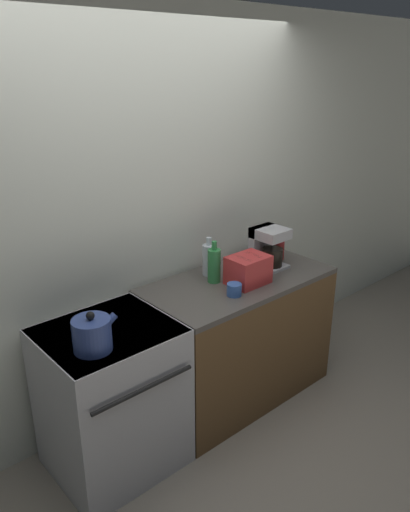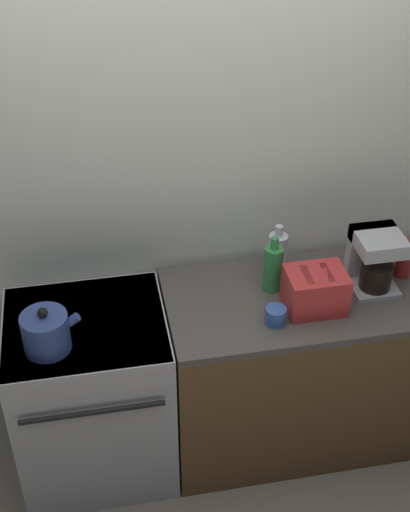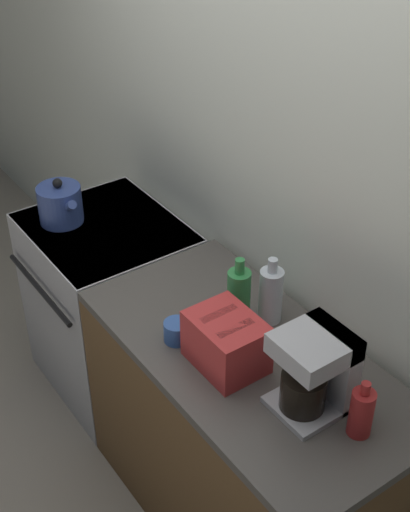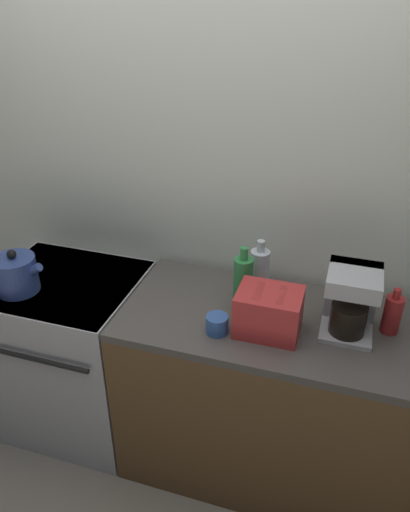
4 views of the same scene
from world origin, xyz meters
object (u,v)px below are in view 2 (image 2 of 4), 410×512
Objects in this scene: kettle at (46,332)px; toaster at (315,290)px; bottle_red at (404,260)px; bottle_green at (273,268)px; cup_blue at (276,316)px; bottle_clear at (277,254)px; stove at (93,393)px; coffee_maker at (374,257)px.

kettle reaches higher than toaster.
bottle_green is at bearing 178.63° from bottle_red.
toaster reaches higher than cup_blue.
bottle_clear is at bearing 168.04° from bottle_red.
bottle_clear is (-0.10, 0.27, 0.02)m from toaster.
stove is 3.65× the size of kettle.
coffee_maker reaches higher than kettle.
coffee_maker is (1.47, 0.17, 0.06)m from kettle.
coffee_maker is at bearing 20.42° from cup_blue.
bottle_clear is (1.06, 0.32, 0.02)m from kettle.
bottle_red is 0.73× the size of bottle_green.
kettle is 0.86× the size of coffee_maker.
stove is at bearing 169.67° from cup_blue.
bottle_red is (0.58, -0.12, -0.03)m from bottle_clear.
toaster is 0.33m from coffee_maker.
bottle_red is 2.23× the size of cup_blue.
bottle_red is at bearing 18.19° from cup_blue.
stove is at bearing -178.29° from coffee_maker.
stove is 1.08m from bottle_clear.
kettle is 1.20× the size of bottle_red.
bottle_green reaches higher than bottle_clear.
coffee_maker is at bearing 20.45° from toaster.
toaster is 0.22m from bottle_green.
cup_blue reaches higher than stove.
kettle is 1.16m from toaster.
bottle_clear is 0.12m from bottle_green.
stove is 3.20× the size of bottle_green.
kettle is at bearing -167.96° from bottle_green.
cup_blue is (-0.05, -0.24, -0.08)m from bottle_green.
coffee_maker is at bearing -6.03° from bottle_green.
bottle_clear is (-0.41, 0.16, -0.04)m from coffee_maker.
coffee_maker is at bearing 1.71° from stove.
bottle_clear is at bearing 109.90° from toaster.
coffee_maker is at bearing 6.51° from kettle.
bottle_green is at bearing 78.62° from cup_blue.
stove is 3.13× the size of coffee_maker.
bottle_clear reaches higher than bottle_red.
coffee_maker reaches higher than stove.
kettle is 1.04m from bottle_green.
bottle_clear reaches higher than cup_blue.
bottle_clear reaches higher than stove.
toaster is 0.93× the size of bottle_green.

